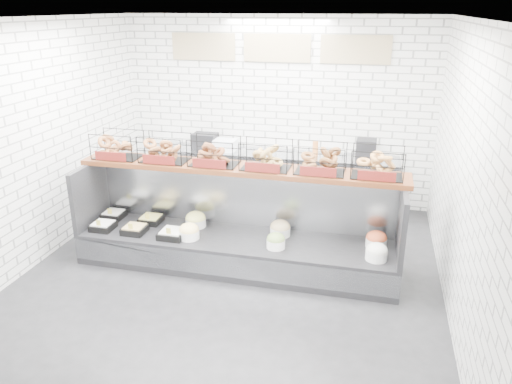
# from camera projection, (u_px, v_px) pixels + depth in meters

# --- Properties ---
(ground) EXTENTS (5.50, 5.50, 0.00)m
(ground) POSITION_uv_depth(u_px,v_px,m) (230.00, 277.00, 6.11)
(ground) COLOR black
(ground) RESTS_ON ground
(room_shell) EXTENTS (5.02, 5.51, 3.01)m
(room_shell) POSITION_uv_depth(u_px,v_px,m) (241.00, 100.00, 5.94)
(room_shell) COLOR white
(room_shell) RESTS_ON ground
(display_case) EXTENTS (4.00, 0.90, 1.20)m
(display_case) POSITION_uv_depth(u_px,v_px,m) (237.00, 241.00, 6.31)
(display_case) COLOR black
(display_case) RESTS_ON ground
(bagel_shelf) EXTENTS (4.10, 0.50, 0.40)m
(bagel_shelf) POSITION_uv_depth(u_px,v_px,m) (240.00, 156.00, 6.10)
(bagel_shelf) COLOR #451F0E
(bagel_shelf) RESTS_ON display_case
(prep_counter) EXTENTS (4.00, 0.60, 1.20)m
(prep_counter) POSITION_uv_depth(u_px,v_px,m) (271.00, 178.00, 8.16)
(prep_counter) COLOR #93969B
(prep_counter) RESTS_ON ground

